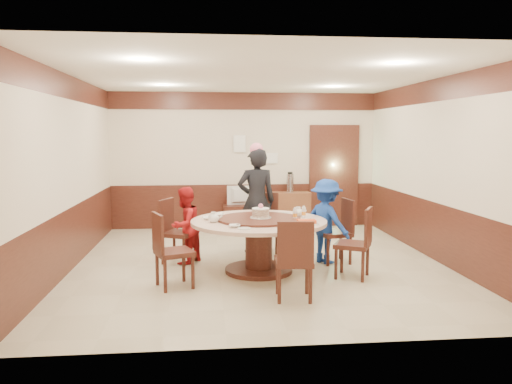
{
  "coord_description": "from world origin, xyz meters",
  "views": [
    {
      "loc": [
        -0.78,
        -7.38,
        1.96
      ],
      "look_at": [
        -0.06,
        -0.08,
        1.1
      ],
      "focal_mm": 35.0,
      "sensor_mm": 36.0,
      "label": 1
    }
  ],
  "objects": [
    {
      "name": "saucer_near",
      "position": [
        -0.31,
        -1.13,
        0.76
      ],
      "size": [
        0.18,
        0.18,
        0.01
      ],
      "primitive_type": "cylinder",
      "color": "white",
      "rests_on": "banquet_table"
    },
    {
      "name": "tv_stand",
      "position": [
        -0.02,
        2.75,
        0.25
      ],
      "size": [
        0.85,
        0.45,
        0.5
      ],
      "primitive_type": "cube",
      "color": "#431D15",
      "rests_on": "ground"
    },
    {
      "name": "chair_2",
      "position": [
        -1.24,
        0.15,
        0.3
      ],
      "size": [
        0.59,
        0.59,
        0.97
      ],
      "rotation": [
        0.0,
        0.0,
        4.27
      ],
      "color": "#431D15",
      "rests_on": "ground"
    },
    {
      "name": "teapot_right",
      "position": [
        0.55,
        -0.26,
        0.81
      ],
      "size": [
        0.17,
        0.15,
        0.13
      ],
      "primitive_type": "ellipsoid",
      "color": "white",
      "rests_on": "banquet_table"
    },
    {
      "name": "banquet_table",
      "position": [
        -0.06,
        -0.48,
        0.53
      ],
      "size": [
        1.91,
        1.91,
        0.78
      ],
      "color": "#431D15",
      "rests_on": "ground"
    },
    {
      "name": "chair_3",
      "position": [
        -1.22,
        -1.09,
        0.3
      ],
      "size": [
        0.57,
        0.57,
        0.97
      ],
      "rotation": [
        0.0,
        0.0,
        5.08
      ],
      "color": "#431D15",
      "rests_on": "ground"
    },
    {
      "name": "notice_right",
      "position": [
        0.55,
        2.96,
        1.45
      ],
      "size": [
        0.3,
        0.0,
        0.22
      ],
      "primitive_type": "cube",
      "color": "white",
      "rests_on": "room"
    },
    {
      "name": "bowl_1",
      "position": [
        0.29,
        -1.02,
        0.77
      ],
      "size": [
        0.13,
        0.13,
        0.04
      ],
      "primitive_type": "imported",
      "color": "white",
      "rests_on": "banquet_table"
    },
    {
      "name": "chair_5",
      "position": [
        1.2,
        -0.89,
        0.3
      ],
      "size": [
        0.6,
        0.59,
        0.97
      ],
      "rotation": [
        0.0,
        0.0,
        7.37
      ],
      "color": "#431D15",
      "rests_on": "ground"
    },
    {
      "name": "shrimp_platter",
      "position": [
        0.55,
        -0.88,
        0.78
      ],
      "size": [
        0.3,
        0.2,
        0.06
      ],
      "color": "white",
      "rests_on": "banquet_table"
    },
    {
      "name": "chair_1",
      "position": [
        0.19,
        0.74,
        0.3
      ],
      "size": [
        0.49,
        0.5,
        0.97
      ],
      "rotation": [
        0.0,
        0.0,
        3.01
      ],
      "color": "#431D15",
      "rests_on": "ground"
    },
    {
      "name": "teapot_left",
      "position": [
        -0.7,
        -0.62,
        0.81
      ],
      "size": [
        0.17,
        0.15,
        0.13
      ],
      "primitive_type": "ellipsoid",
      "color": "white",
      "rests_on": "banquet_table"
    },
    {
      "name": "bowl_3",
      "position": [
        0.61,
        -0.67,
        0.77
      ],
      "size": [
        0.12,
        0.12,
        0.04
      ],
      "primitive_type": "imported",
      "color": "white",
      "rests_on": "banquet_table"
    },
    {
      "name": "notice_left",
      "position": [
        -0.1,
        2.96,
        1.75
      ],
      "size": [
        0.25,
        0.0,
        0.35
      ],
      "primitive_type": "cube",
      "color": "white",
      "rests_on": "room"
    },
    {
      "name": "chair_4",
      "position": [
        0.23,
        -1.71,
        0.3
      ],
      "size": [
        0.48,
        0.49,
        0.97
      ],
      "rotation": [
        0.0,
        0.0,
        6.2
      ],
      "color": "#431D15",
      "rests_on": "ground"
    },
    {
      "name": "birthday_cake",
      "position": [
        -0.03,
        -0.48,
        0.85
      ],
      "size": [
        0.3,
        0.3,
        0.2
      ],
      "color": "white",
      "rests_on": "banquet_table"
    },
    {
      "name": "saucer_far",
      "position": [
        0.39,
        0.02,
        0.76
      ],
      "size": [
        0.18,
        0.18,
        0.01
      ],
      "primitive_type": "cylinder",
      "color": "white",
      "rests_on": "banquet_table"
    },
    {
      "name": "room",
      "position": [
        0.01,
        0.01,
        1.08
      ],
      "size": [
        6.0,
        6.04,
        2.84
      ],
      "color": "beige",
      "rests_on": "ground"
    },
    {
      "name": "bottle_0",
      "position": [
        0.45,
        -0.53,
        0.83
      ],
      "size": [
        0.06,
        0.06,
        0.16
      ],
      "primitive_type": "cylinder",
      "color": "silver",
      "rests_on": "banquet_table"
    },
    {
      "name": "television",
      "position": [
        -0.02,
        2.75,
        0.7
      ],
      "size": [
        0.69,
        0.12,
        0.39
      ],
      "primitive_type": "imported",
      "rotation": [
        0.0,
        0.0,
        3.19
      ],
      "color": "gray",
      "rests_on": "tv_stand"
    },
    {
      "name": "bowl_4",
      "position": [
        -0.77,
        -0.39,
        0.77
      ],
      "size": [
        0.16,
        0.16,
        0.04
      ],
      "primitive_type": "imported",
      "color": "white",
      "rests_on": "banquet_table"
    },
    {
      "name": "person_red",
      "position": [
        -1.12,
        0.12,
        0.58
      ],
      "size": [
        0.68,
        0.71,
        1.16
      ],
      "primitive_type": "imported",
      "rotation": [
        0.0,
        0.0,
        4.13
      ],
      "color": "red",
      "rests_on": "ground"
    },
    {
      "name": "thermos",
      "position": [
        0.93,
        2.78,
        0.94
      ],
      "size": [
        0.15,
        0.15,
        0.38
      ],
      "primitive_type": "cylinder",
      "color": "silver",
      "rests_on": "side_cabinet"
    },
    {
      "name": "bowl_0",
      "position": [
        -0.62,
        -0.13,
        0.77
      ],
      "size": [
        0.17,
        0.17,
        0.04
      ],
      "primitive_type": "imported",
      "color": "white",
      "rests_on": "banquet_table"
    },
    {
      "name": "side_cabinet",
      "position": [
        0.95,
        2.78,
        0.38
      ],
      "size": [
        0.8,
        0.4,
        0.75
      ],
      "primitive_type": "cube",
      "color": "brown",
      "rests_on": "ground"
    },
    {
      "name": "chair_0",
      "position": [
        1.17,
        -0.07,
        0.3
      ],
      "size": [
        0.51,
        0.5,
        0.97
      ],
      "rotation": [
        0.0,
        0.0,
        1.72
      ],
      "color": "#431D15",
      "rests_on": "ground"
    },
    {
      "name": "person_standing",
      "position": [
        0.03,
        0.72,
        0.86
      ],
      "size": [
        0.66,
        0.46,
        1.72
      ],
      "primitive_type": "imported",
      "rotation": [
        0.0,
        0.0,
        3.22
      ],
      "color": "black",
      "rests_on": "ground"
    },
    {
      "name": "bottle_1",
      "position": [
        0.6,
        -0.4,
        0.83
      ],
      "size": [
        0.06,
        0.06,
        0.16
      ],
      "primitive_type": "cylinder",
      "color": "silver",
      "rests_on": "banquet_table"
    },
    {
      "name": "person_blue",
      "position": [
        1.02,
        -0.07,
        0.64
      ],
      "size": [
        0.86,
        0.95,
        1.28
      ],
      "primitive_type": "imported",
      "rotation": [
        0.0,
        0.0,
        2.18
      ],
      "color": "#183D9A",
      "rests_on": "ground"
    },
    {
      "name": "bowl_2",
      "position": [
        -0.43,
        -1.01,
        0.77
      ],
      "size": [
        0.15,
        0.15,
        0.04
      ],
      "primitive_type": "imported",
      "color": "white",
      "rests_on": "banquet_table"
    }
  ]
}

